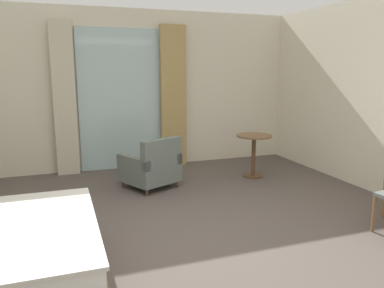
% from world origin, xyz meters
% --- Properties ---
extents(ground, '(6.87, 7.65, 0.10)m').
position_xyz_m(ground, '(0.00, 0.00, -0.05)').
color(ground, '#564C47').
extents(wall_back, '(6.47, 0.12, 2.85)m').
position_xyz_m(wall_back, '(0.00, 3.56, 1.42)').
color(wall_back, silver).
rests_on(wall_back, ground).
extents(balcony_glass_door, '(1.48, 0.02, 2.51)m').
position_xyz_m(balcony_glass_door, '(-0.16, 3.48, 1.25)').
color(balcony_glass_door, silver).
rests_on(balcony_glass_door, ground).
extents(curtain_panel_left, '(0.37, 0.10, 2.59)m').
position_xyz_m(curtain_panel_left, '(-1.12, 3.38, 1.29)').
color(curtain_panel_left, beige).
rests_on(curtain_panel_left, ground).
extents(curtain_panel_right, '(0.47, 0.10, 2.59)m').
position_xyz_m(curtain_panel_right, '(0.79, 3.38, 1.29)').
color(curtain_panel_right, tan).
rests_on(curtain_panel_right, ground).
extents(armchair_by_window, '(0.96, 0.96, 0.80)m').
position_xyz_m(armchair_by_window, '(0.06, 2.14, 0.32)').
color(armchair_by_window, slate).
rests_on(armchair_by_window, ground).
extents(round_cafe_table, '(0.59, 0.59, 0.72)m').
position_xyz_m(round_cafe_table, '(1.83, 2.16, 0.52)').
color(round_cafe_table, brown).
rests_on(round_cafe_table, ground).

